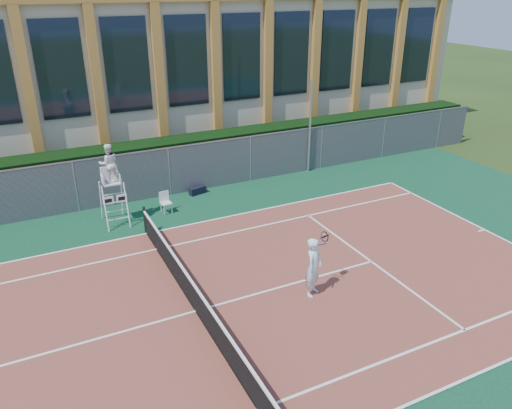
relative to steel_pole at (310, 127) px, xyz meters
name	(u,v)px	position (x,y,z in m)	size (l,w,h in m)	color
ground	(196,312)	(-9.20, -8.70, -2.30)	(120.00, 120.00, 0.00)	#233814
apron	(185,294)	(-9.20, -7.70, -2.30)	(36.00, 20.00, 0.01)	#0D3D1E
tennis_court	(196,311)	(-9.20, -8.70, -2.28)	(23.77, 10.97, 0.02)	brown
tennis_net	(195,297)	(-9.20, -8.70, -1.77)	(0.10, 11.30, 1.10)	black
fence	(124,179)	(-9.20, 0.10, -1.20)	(40.00, 0.06, 2.20)	#595E60
hedge	(118,170)	(-9.20, 1.30, -1.20)	(40.00, 1.40, 2.20)	black
building	(81,74)	(-9.20, 9.25, 1.84)	(45.00, 10.60, 8.22)	beige
steel_pole	(310,127)	(0.00, 0.00, 0.00)	(0.12, 0.12, 4.60)	#9EA0A5
umpire_chair	(109,166)	(-10.04, -1.66, 0.12)	(0.92, 1.42, 3.31)	white
plastic_chair	(165,200)	(-7.96, -1.60, -1.76)	(0.46, 0.46, 0.90)	silver
sports_bag_near	(197,190)	(-6.09, -0.34, -2.13)	(0.77, 0.31, 0.33)	black
sports_bag_far	(199,189)	(-5.94, -0.10, -2.18)	(0.54, 0.23, 0.22)	black
tennis_player	(314,267)	(-5.65, -9.44, -1.32)	(1.11, 0.85, 1.90)	white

